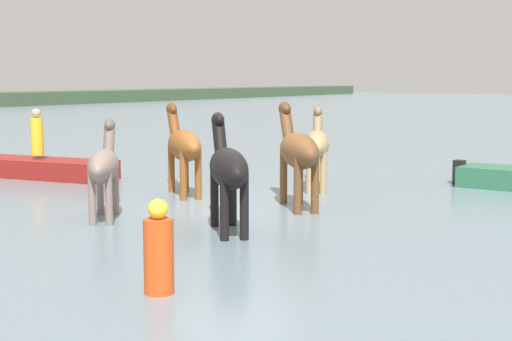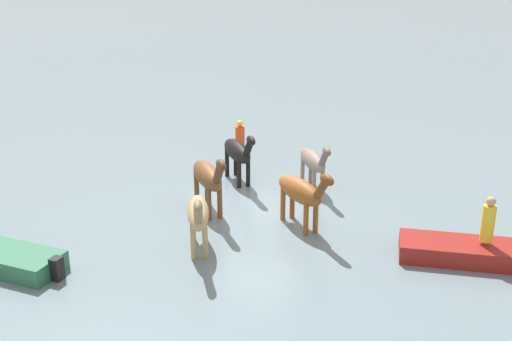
# 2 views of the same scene
# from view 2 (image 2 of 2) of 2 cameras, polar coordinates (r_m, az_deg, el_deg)

# --- Properties ---
(ground_plane) EXTENTS (203.79, 203.79, 0.00)m
(ground_plane) POSITION_cam_2_polar(r_m,az_deg,el_deg) (19.11, -0.36, -3.42)
(ground_plane) COLOR slate
(horse_dun_straggler) EXTENTS (2.26, 1.51, 1.87)m
(horse_dun_straggler) POSITION_cam_2_polar(r_m,az_deg,el_deg) (16.24, -5.27, -3.98)
(horse_dun_straggler) COLOR tan
(horse_dun_straggler) RESTS_ON ground_plane
(horse_pinto_flank) EXTENTS (2.14, 2.16, 2.05)m
(horse_pinto_flank) POSITION_cam_2_polar(r_m,az_deg,el_deg) (18.47, -4.35, -0.57)
(horse_pinto_flank) COLOR brown
(horse_pinto_flank) RESTS_ON ground_plane
(horse_lead) EXTENTS (1.96, 1.72, 1.76)m
(horse_lead) POSITION_cam_2_polar(r_m,az_deg,el_deg) (20.28, 5.26, 0.85)
(horse_lead) COLOR gray
(horse_lead) RESTS_ON ground_plane
(horse_dark_mare) EXTENTS (2.01, 2.06, 1.94)m
(horse_dark_mare) POSITION_cam_2_polar(r_m,az_deg,el_deg) (20.80, -1.64, 1.70)
(horse_dark_mare) COLOR black
(horse_dark_mare) RESTS_ON ground_plane
(horse_chestnut_trailing) EXTENTS (1.82, 2.27, 1.97)m
(horse_chestnut_trailing) POSITION_cam_2_polar(r_m,az_deg,el_deg) (17.48, 4.13, -1.93)
(horse_chestnut_trailing) COLOR brown
(horse_chestnut_trailing) RESTS_ON ground_plane
(boat_tender_starboard) EXTENTS (2.04, 4.48, 0.73)m
(boat_tender_starboard) POSITION_cam_2_polar(r_m,az_deg,el_deg) (16.98, 20.13, -7.31)
(boat_tender_starboard) COLOR maroon
(boat_tender_starboard) RESTS_ON ground_plane
(person_boatman_standing) EXTENTS (0.32, 0.32, 1.19)m
(person_boatman_standing) POSITION_cam_2_polar(r_m,az_deg,el_deg) (16.60, 20.36, -4.30)
(person_boatman_standing) COLOR yellow
(person_boatman_standing) RESTS_ON boat_tender_starboard
(buoy_channel_marker) EXTENTS (0.36, 0.36, 1.14)m
(buoy_channel_marker) POSITION_cam_2_polar(r_m,az_deg,el_deg) (24.42, -1.46, 3.14)
(buoy_channel_marker) COLOR #E54C19
(buoy_channel_marker) RESTS_ON ground_plane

